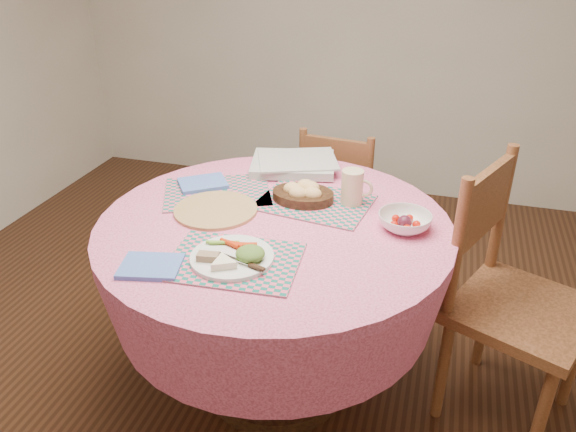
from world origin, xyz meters
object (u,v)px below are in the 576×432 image
(chair_right, at_px, (509,294))
(bread_bowl, at_px, (303,193))
(latte_mug, at_px, (353,187))
(chair_back, at_px, (341,203))
(wicker_trivet, at_px, (216,210))
(fruit_bowl, at_px, (405,222))
(dining_table, at_px, (275,269))
(dinner_plate, at_px, (233,256))

(chair_right, relative_size, bread_bowl, 4.28)
(bread_bowl, xyz_separation_m, latte_mug, (0.18, 0.03, 0.03))
(chair_back, xyz_separation_m, latte_mug, (0.15, -0.62, 0.38))
(latte_mug, bearing_deg, wicker_trivet, -157.18)
(chair_back, bearing_deg, fruit_bowl, 121.80)
(dining_table, bearing_deg, bread_bowl, 73.09)
(wicker_trivet, bearing_deg, bread_bowl, 30.70)
(chair_right, bearing_deg, dinner_plate, 139.94)
(latte_mug, bearing_deg, dinner_plate, -119.09)
(wicker_trivet, relative_size, bread_bowl, 1.30)
(chair_right, relative_size, chair_back, 1.17)
(bread_bowl, bearing_deg, dining_table, -106.91)
(dinner_plate, height_order, fruit_bowl, dinner_plate)
(dinner_plate, xyz_separation_m, latte_mug, (0.27, 0.49, 0.05))
(dining_table, xyz_separation_m, bread_bowl, (0.06, 0.18, 0.23))
(dining_table, relative_size, chair_back, 1.48)
(chair_back, bearing_deg, dinner_plate, 90.12)
(dining_table, bearing_deg, fruit_bowl, 9.75)
(chair_back, relative_size, fruit_bowl, 4.27)
(chair_back, height_order, dinner_plate, chair_back)
(bread_bowl, relative_size, fruit_bowl, 1.17)
(dinner_plate, bearing_deg, wicker_trivet, 121.75)
(dinner_plate, bearing_deg, latte_mug, 60.91)
(chair_back, distance_m, wicker_trivet, 0.92)
(latte_mug, xyz_separation_m, fruit_bowl, (0.20, -0.13, -0.04))
(chair_back, height_order, wicker_trivet, chair_back)
(chair_right, distance_m, wicker_trivet, 1.08)
(dining_table, distance_m, dinner_plate, 0.36)
(wicker_trivet, relative_size, dinner_plate, 1.16)
(bread_bowl, bearing_deg, fruit_bowl, -15.67)
(dining_table, distance_m, latte_mug, 0.41)
(chair_back, distance_m, bread_bowl, 0.73)
(latte_mug, height_order, fruit_bowl, latte_mug)
(chair_right, bearing_deg, wicker_trivet, 120.45)
(chair_right, bearing_deg, fruit_bowl, 123.09)
(wicker_trivet, bearing_deg, fruit_bowl, 5.13)
(chair_back, relative_size, bread_bowl, 3.65)
(chair_right, xyz_separation_m, bread_bowl, (-0.76, 0.05, 0.27))
(chair_right, xyz_separation_m, latte_mug, (-0.59, 0.07, 0.31))
(chair_back, xyz_separation_m, wicker_trivet, (-0.31, -0.81, 0.32))
(bread_bowl, relative_size, latte_mug, 1.79)
(dining_table, xyz_separation_m, fruit_bowl, (0.44, 0.08, 0.22))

